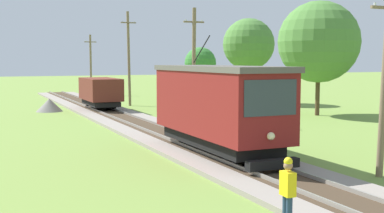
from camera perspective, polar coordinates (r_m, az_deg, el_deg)
red_tram at (r=20.80m, az=2.98°, el=0.17°), size 2.60×8.54×4.79m
freight_car at (r=40.24m, az=-10.40°, el=1.67°), size 2.40×5.20×2.31m
utility_pole_mid at (r=31.66m, az=0.20°, el=4.77°), size 1.40×0.40×7.32m
utility_pole_far at (r=44.96m, az=-7.22°, el=5.55°), size 1.40×0.66×8.36m
utility_pole_distant at (r=59.90m, az=-11.48°, el=4.77°), size 1.40×0.28×7.02m
gravel_pile at (r=41.08m, az=-15.95°, el=0.16°), size 2.08×2.08×1.03m
track_worker at (r=12.16m, az=10.86°, el=-9.40°), size 0.26×0.39×1.78m
tree_left_near at (r=37.77m, az=14.26°, el=7.15°), size 5.94×5.94×8.35m
tree_right_near at (r=46.98m, az=6.48°, el=7.06°), size 4.79×4.79×7.93m
tree_right_far at (r=52.72m, az=0.95°, el=4.96°), size 3.34×3.34×5.42m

